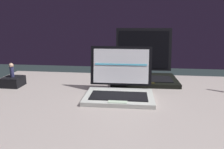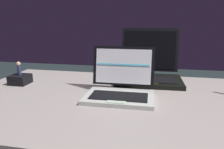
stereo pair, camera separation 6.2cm
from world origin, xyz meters
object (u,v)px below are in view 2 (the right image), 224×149
Objects in this scene: laptop_rear at (149,70)px; figurine at (19,68)px; laptop_front at (121,87)px; figurine_stand at (20,79)px.

laptop_rear reaches higher than figurine.
laptop_front is 0.51m from figurine.
figurine is at bearing -7.13° from figurine_stand.
laptop_front reaches higher than figurine_stand.
figurine_stand is (-0.50, 0.08, -0.02)m from laptop_front.
laptop_front is at bearing -8.94° from figurine.
figurine_stand is at bearing 172.87° from figurine.
laptop_front is 4.12× the size of figurine.
laptop_rear is 0.63m from figurine_stand.
figurine is (-0.50, 0.08, 0.04)m from laptop_front.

